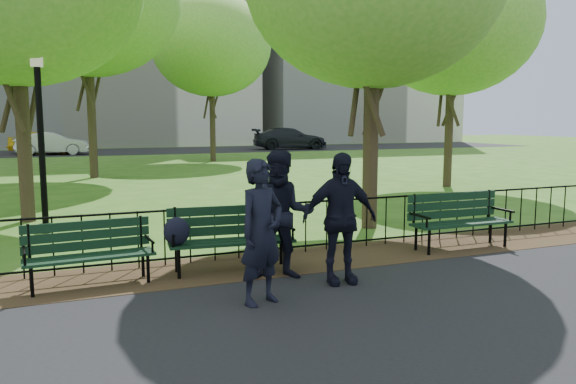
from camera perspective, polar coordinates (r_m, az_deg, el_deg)
name	(u,v)px	position (r m, az deg, el deg)	size (l,w,h in m)	color
ground	(298,292)	(7.57, 1.04, -10.13)	(120.00, 120.00, 0.00)	#2F6119
dirt_strip	(261,264)	(8.91, -2.81, -7.35)	(60.00, 1.60, 0.01)	#332415
far_street	(102,152)	(41.79, -18.35, 3.88)	(70.00, 9.00, 0.01)	black
iron_fence	(250,228)	(9.27, -3.86, -3.71)	(24.06, 0.06, 1.00)	black
apartment_east	(344,28)	(62.55, 5.74, 16.28)	(20.00, 15.00, 24.00)	beige
park_bench_main	(213,231)	(8.40, -7.64, -3.97)	(1.99, 0.77, 1.06)	black
park_bench_left_a	(89,246)	(8.19, -19.58, -5.23)	(1.73, 0.64, 0.97)	black
park_bench_right_a	(458,214)	(10.38, 16.87, -2.19)	(1.89, 0.60, 1.07)	black
lamppost	(41,132)	(12.26, -23.83, 5.60)	(0.34, 0.34, 3.73)	black
tree_mid_e	(453,22)	(20.05, 16.40, 16.20)	(5.64, 5.64, 7.86)	#2D2116
tree_far_e	(211,45)	(31.28, -7.80, 14.56)	(6.44, 6.44, 8.97)	#2D2116
person_left	(261,232)	(6.89, -2.73, -4.09)	(0.66, 0.43, 1.80)	black
person_mid	(283,215)	(7.96, -0.55, -2.33)	(0.90, 0.47, 1.85)	black
person_right	(340,218)	(7.79, 5.27, -2.67)	(1.07, 0.44, 1.83)	black
taxi	(46,142)	(41.26, -23.40, 4.71)	(1.85, 4.60, 1.57)	yellow
sedan_silver	(53,144)	(39.28, -22.78, 4.56)	(1.55, 4.44, 1.46)	#B7BAC0
sedan_dark	(290,139)	(43.10, 0.20, 5.45)	(2.30, 5.66, 1.64)	black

